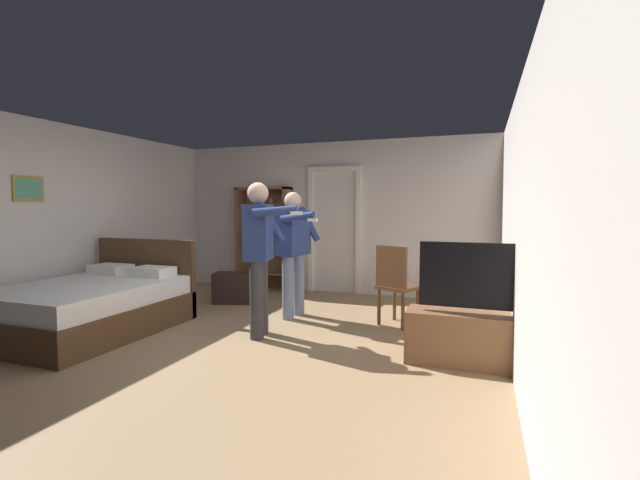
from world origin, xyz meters
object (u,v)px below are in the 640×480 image
object	(u,v)px
laptop	(449,267)
person_striped_shirt	(294,245)
tv_flatscreen	(476,332)
wooden_chair	(395,282)
suitcase_dark	(234,288)
bookshelf	(265,234)
person_blue_shirt	(260,248)
bottle_on_table	(463,263)
bed	(92,305)
side_table	(450,290)

from	to	relation	value
laptop	person_striped_shirt	distance (m)	1.96
tv_flatscreen	person_striped_shirt	bearing A→B (deg)	155.32
wooden_chair	suitcase_dark	bearing A→B (deg)	169.83
bookshelf	person_blue_shirt	world-z (taller)	bookshelf
person_striped_shirt	tv_flatscreen	bearing A→B (deg)	-24.68
suitcase_dark	tv_flatscreen	bearing A→B (deg)	-40.70
bottle_on_table	suitcase_dark	world-z (taller)	bottle_on_table
tv_flatscreen	person_striped_shirt	distance (m)	2.58
tv_flatscreen	person_blue_shirt	xyz separation A→B (m)	(-2.29, 0.13, 0.68)
bottle_on_table	person_striped_shirt	bearing A→B (deg)	179.86
tv_flatscreen	wooden_chair	world-z (taller)	tv_flatscreen
bed	suitcase_dark	xyz separation A→B (m)	(0.76, 1.88, -0.07)
tv_flatscreen	bottle_on_table	size ratio (longest dim) A/B	4.44
laptop	bottle_on_table	xyz separation A→B (m)	(0.16, -0.04, 0.07)
wooden_chair	person_striped_shirt	xyz separation A→B (m)	(-1.33, -0.02, 0.42)
bookshelf	suitcase_dark	size ratio (longest dim) A/B	3.06
tv_flatscreen	person_blue_shirt	world-z (taller)	person_blue_shirt
suitcase_dark	bed	bearing A→B (deg)	-128.98
side_table	tv_flatscreen	bearing A→B (deg)	-74.95
bottle_on_table	suitcase_dark	size ratio (longest dim) A/B	0.48
bottle_on_table	wooden_chair	distance (m)	0.83
wooden_chair	person_striped_shirt	bearing A→B (deg)	-179.15
tv_flatscreen	wooden_chair	distance (m)	1.44
bed	wooden_chair	distance (m)	3.60
bed	laptop	distance (m)	4.20
tv_flatscreen	person_striped_shirt	size ratio (longest dim) A/B	0.76
bed	side_table	bearing A→B (deg)	20.61
bottle_on_table	wooden_chair	bearing A→B (deg)	178.17
side_table	bottle_on_table	world-z (taller)	bottle_on_table
side_table	bottle_on_table	bearing A→B (deg)	-29.74
bookshelf	person_striped_shirt	distance (m)	2.07
person_striped_shirt	person_blue_shirt	bearing A→B (deg)	-90.97
wooden_chair	bed	bearing A→B (deg)	-156.62
bookshelf	laptop	xyz separation A→B (m)	(3.23, -1.60, -0.22)
person_blue_shirt	suitcase_dark	world-z (taller)	person_blue_shirt
side_table	person_striped_shirt	size ratio (longest dim) A/B	0.43
tv_flatscreen	bottle_on_table	distance (m)	1.17
side_table	laptop	world-z (taller)	laptop
side_table	wooden_chair	size ratio (longest dim) A/B	0.71
tv_flatscreen	bottle_on_table	xyz separation A→B (m)	(-0.16, 1.04, 0.50)
wooden_chair	person_blue_shirt	distance (m)	1.70
laptop	tv_flatscreen	bearing A→B (deg)	-73.35
bookshelf	person_blue_shirt	distance (m)	2.84
side_table	bed	bearing A→B (deg)	-159.39
bed	person_striped_shirt	world-z (taller)	person_striped_shirt
tv_flatscreen	bed	bearing A→B (deg)	-175.14
laptop	person_striped_shirt	xyz separation A→B (m)	(-1.95, -0.03, 0.21)
bottle_on_table	wooden_chair	size ratio (longest dim) A/B	0.28
person_striped_shirt	suitcase_dark	xyz separation A→B (m)	(-1.21, 0.48, -0.73)
tv_flatscreen	laptop	world-z (taller)	tv_flatscreen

